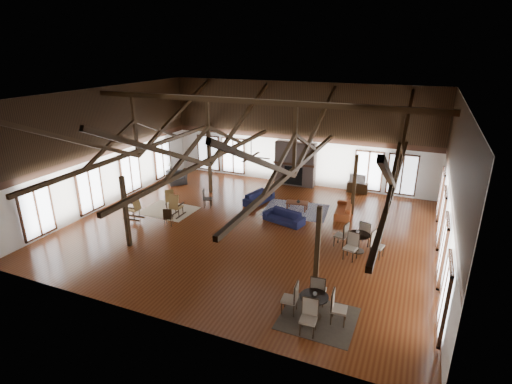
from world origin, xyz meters
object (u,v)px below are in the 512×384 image
at_px(sofa_orange, 343,209).
at_px(cafe_table_near, 314,303).
at_px(sofa_navy_front, 284,217).
at_px(armchair, 177,178).
at_px(coffee_table, 297,203).
at_px(tv_console, 357,188).
at_px(cafe_table_far, 359,240).
at_px(sofa_navy_left, 259,197).

xyz_separation_m(sofa_orange, cafe_table_near, (0.73, -8.32, 0.25)).
relative_size(sofa_navy_front, armchair, 1.81).
xyz_separation_m(coffee_table, tv_console, (2.40, 3.81, -0.08)).
bearing_deg(sofa_orange, sofa_navy_front, -56.16).
distance_m(armchair, tv_console, 10.71).
height_order(sofa_orange, tv_console, tv_console).
distance_m(cafe_table_near, cafe_table_far, 4.83).
bearing_deg(armchair, sofa_navy_left, -56.75).
height_order(coffee_table, tv_console, tv_console).
bearing_deg(sofa_navy_front, cafe_table_far, -7.02).
bearing_deg(sofa_navy_front, cafe_table_near, -48.31).
distance_m(sofa_navy_front, armchair, 8.38).
bearing_deg(armchair, cafe_table_far, -68.06).
distance_m(coffee_table, cafe_table_far, 4.84).
distance_m(coffee_table, cafe_table_near, 8.58).
height_order(armchair, tv_console, armchair).
distance_m(sofa_orange, cafe_table_far, 3.77).
distance_m(sofa_navy_front, tv_console, 6.07).
relative_size(coffee_table, cafe_table_far, 0.57).
relative_size(armchair, cafe_table_far, 0.52).
xyz_separation_m(sofa_navy_front, cafe_table_near, (3.15, -6.31, 0.24)).
bearing_deg(armchair, cafe_table_near, -87.10).
bearing_deg(sofa_navy_front, coffee_table, 101.39).
distance_m(sofa_orange, cafe_table_near, 8.36).
relative_size(armchair, tv_console, 0.95).
bearing_deg(tv_console, sofa_navy_left, -141.80).
bearing_deg(sofa_navy_left, sofa_orange, -74.85).
relative_size(sofa_navy_left, armchair, 1.77).
xyz_separation_m(sofa_navy_left, sofa_orange, (4.49, 0.10, 0.00)).
xyz_separation_m(cafe_table_near, tv_console, (-0.64, 11.83, -0.24)).
distance_m(sofa_navy_left, coffee_table, 2.20).
xyz_separation_m(sofa_navy_left, cafe_table_near, (5.23, -8.22, 0.25)).
height_order(sofa_navy_left, cafe_table_far, cafe_table_far).
relative_size(sofa_navy_left, coffee_table, 1.61).
height_order(sofa_navy_left, cafe_table_near, cafe_table_near).
bearing_deg(sofa_navy_left, coffee_table, -81.37).
bearing_deg(armchair, tv_console, -32.99).
xyz_separation_m(sofa_navy_front, cafe_table_far, (3.71, -1.51, 0.25)).
xyz_separation_m(sofa_navy_left, armchair, (-5.79, 0.97, 0.07)).
bearing_deg(tv_console, sofa_orange, -91.58).
distance_m(sofa_navy_left, armchair, 5.87).
xyz_separation_m(coffee_table, armchair, (-7.99, 1.17, -0.02)).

